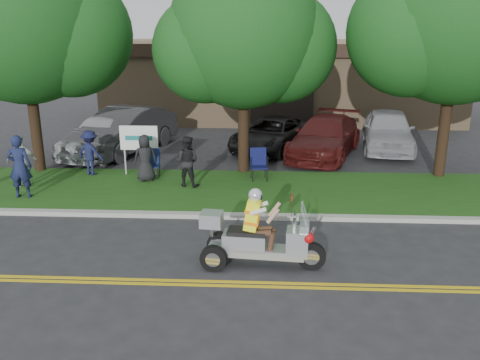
{
  "coord_description": "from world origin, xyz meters",
  "views": [
    {
      "loc": [
        1.23,
        -9.46,
        4.94
      ],
      "look_at": [
        0.65,
        2.0,
        1.39
      ],
      "focal_mm": 38.0,
      "sensor_mm": 36.0,
      "label": 1
    }
  ],
  "objects_px": {
    "spectator_adult_right": "(22,161)",
    "parked_car_mid": "(272,134)",
    "parked_car_left": "(124,131)",
    "parked_car_far_left": "(105,134)",
    "trike_scooter": "(257,239)",
    "lawn_chair_a": "(152,161)",
    "spectator_adult_mid": "(187,161)",
    "parked_car_right": "(325,137)",
    "parked_car_far_right": "(388,130)",
    "spectator_adult_left": "(20,166)",
    "lawn_chair_b": "(259,162)"
  },
  "relations": [
    {
      "from": "parked_car_left",
      "to": "parked_car_mid",
      "type": "relative_size",
      "value": 1.14
    },
    {
      "from": "lawn_chair_b",
      "to": "lawn_chair_a",
      "type": "bearing_deg",
      "value": 170.45
    },
    {
      "from": "parked_car_far_right",
      "to": "trike_scooter",
      "type": "bearing_deg",
      "value": -106.55
    },
    {
      "from": "spectator_adult_mid",
      "to": "parked_car_right",
      "type": "distance_m",
      "value": 6.42
    },
    {
      "from": "lawn_chair_b",
      "to": "parked_car_far_right",
      "type": "bearing_deg",
      "value": 33.74
    },
    {
      "from": "spectator_adult_left",
      "to": "parked_car_far_left",
      "type": "distance_m",
      "value": 5.47
    },
    {
      "from": "parked_car_mid",
      "to": "spectator_adult_mid",
      "type": "bearing_deg",
      "value": -92.3
    },
    {
      "from": "lawn_chair_a",
      "to": "spectator_adult_mid",
      "type": "bearing_deg",
      "value": -38.64
    },
    {
      "from": "lawn_chair_b",
      "to": "parked_car_right",
      "type": "bearing_deg",
      "value": 46.45
    },
    {
      "from": "parked_car_left",
      "to": "parked_car_far_left",
      "type": "bearing_deg",
      "value": -127.63
    },
    {
      "from": "lawn_chair_a",
      "to": "parked_car_right",
      "type": "xyz_separation_m",
      "value": [
        5.97,
        3.49,
        0.12
      ]
    },
    {
      "from": "parked_car_far_left",
      "to": "parked_car_left",
      "type": "relative_size",
      "value": 0.89
    },
    {
      "from": "parked_car_mid",
      "to": "parked_car_right",
      "type": "distance_m",
      "value": 2.19
    },
    {
      "from": "spectator_adult_mid",
      "to": "lawn_chair_b",
      "type": "bearing_deg",
      "value": -145.65
    },
    {
      "from": "parked_car_right",
      "to": "parked_car_far_right",
      "type": "relative_size",
      "value": 1.08
    },
    {
      "from": "trike_scooter",
      "to": "spectator_adult_right",
      "type": "relative_size",
      "value": 1.68
    },
    {
      "from": "spectator_adult_right",
      "to": "parked_car_mid",
      "type": "distance_m",
      "value": 9.45
    },
    {
      "from": "spectator_adult_left",
      "to": "spectator_adult_mid",
      "type": "relative_size",
      "value": 1.17
    },
    {
      "from": "parked_car_far_left",
      "to": "parked_car_mid",
      "type": "xyz_separation_m",
      "value": [
        6.5,
        1.1,
        -0.16
      ]
    },
    {
      "from": "trike_scooter",
      "to": "parked_car_left",
      "type": "distance_m",
      "value": 11.08
    },
    {
      "from": "spectator_adult_mid",
      "to": "spectator_adult_right",
      "type": "height_order",
      "value": "spectator_adult_right"
    },
    {
      "from": "spectator_adult_right",
      "to": "parked_car_far_right",
      "type": "xyz_separation_m",
      "value": [
        12.36,
        5.77,
        -0.08
      ]
    },
    {
      "from": "spectator_adult_mid",
      "to": "spectator_adult_right",
      "type": "distance_m",
      "value": 5.04
    },
    {
      "from": "parked_car_far_left",
      "to": "parked_car_mid",
      "type": "height_order",
      "value": "parked_car_far_left"
    },
    {
      "from": "parked_car_right",
      "to": "parked_car_far_right",
      "type": "xyz_separation_m",
      "value": [
        2.64,
        1.1,
        0.06
      ]
    },
    {
      "from": "trike_scooter",
      "to": "spectator_adult_right",
      "type": "height_order",
      "value": "trike_scooter"
    },
    {
      "from": "spectator_adult_left",
      "to": "lawn_chair_b",
      "type": "bearing_deg",
      "value": -168.17
    },
    {
      "from": "parked_car_left",
      "to": "parked_car_right",
      "type": "height_order",
      "value": "parked_car_left"
    },
    {
      "from": "parked_car_left",
      "to": "parked_car_mid",
      "type": "xyz_separation_m",
      "value": [
        5.84,
        0.67,
        -0.23
      ]
    },
    {
      "from": "spectator_adult_mid",
      "to": "parked_car_far_left",
      "type": "bearing_deg",
      "value": -33.26
    },
    {
      "from": "spectator_adult_left",
      "to": "parked_car_right",
      "type": "distance_m",
      "value": 10.91
    },
    {
      "from": "lawn_chair_b",
      "to": "spectator_adult_mid",
      "type": "distance_m",
      "value": 2.34
    },
    {
      "from": "parked_car_left",
      "to": "trike_scooter",
      "type": "bearing_deg",
      "value": -41.11
    },
    {
      "from": "lawn_chair_a",
      "to": "lawn_chair_b",
      "type": "bearing_deg",
      "value": -4.97
    },
    {
      "from": "lawn_chair_a",
      "to": "parked_car_far_left",
      "type": "bearing_deg",
      "value": 124.69
    },
    {
      "from": "parked_car_left",
      "to": "parked_car_far_right",
      "type": "bearing_deg",
      "value": 24.76
    },
    {
      "from": "lawn_chair_b",
      "to": "parked_car_mid",
      "type": "distance_m",
      "value": 4.4
    },
    {
      "from": "trike_scooter",
      "to": "parked_car_mid",
      "type": "distance_m",
      "value": 10.34
    },
    {
      "from": "lawn_chair_a",
      "to": "parked_car_right",
      "type": "relative_size",
      "value": 0.18
    },
    {
      "from": "trike_scooter",
      "to": "parked_car_far_left",
      "type": "bearing_deg",
      "value": 128.7
    },
    {
      "from": "lawn_chair_b",
      "to": "parked_car_far_left",
      "type": "xyz_separation_m",
      "value": [
        -6.03,
        3.28,
        0.14
      ]
    },
    {
      "from": "spectator_adult_left",
      "to": "parked_car_far_right",
      "type": "height_order",
      "value": "spectator_adult_left"
    },
    {
      "from": "trike_scooter",
      "to": "spectator_adult_mid",
      "type": "relative_size",
      "value": 1.68
    },
    {
      "from": "trike_scooter",
      "to": "lawn_chair_b",
      "type": "relative_size",
      "value": 2.63
    },
    {
      "from": "trike_scooter",
      "to": "lawn_chair_a",
      "type": "height_order",
      "value": "trike_scooter"
    },
    {
      "from": "spectator_adult_right",
      "to": "parked_car_left",
      "type": "height_order",
      "value": "parked_car_left"
    },
    {
      "from": "parked_car_mid",
      "to": "parked_car_far_left",
      "type": "bearing_deg",
      "value": -145.67
    },
    {
      "from": "lawn_chair_a",
      "to": "spectator_adult_right",
      "type": "height_order",
      "value": "spectator_adult_right"
    },
    {
      "from": "trike_scooter",
      "to": "lawn_chair_a",
      "type": "bearing_deg",
      "value": 125.66
    },
    {
      "from": "lawn_chair_a",
      "to": "lawn_chair_b",
      "type": "relative_size",
      "value": 0.92
    }
  ]
}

